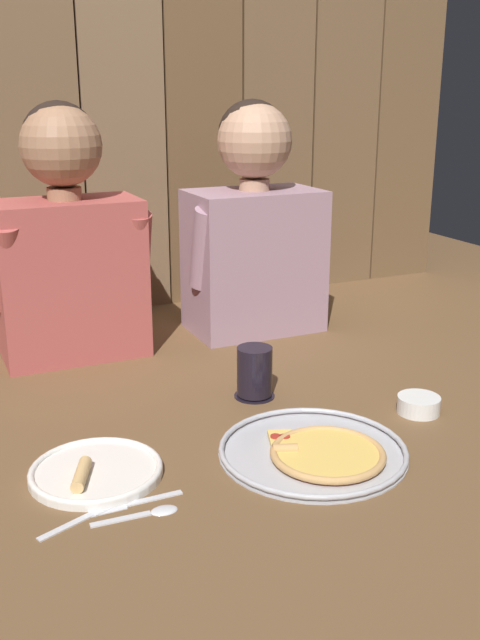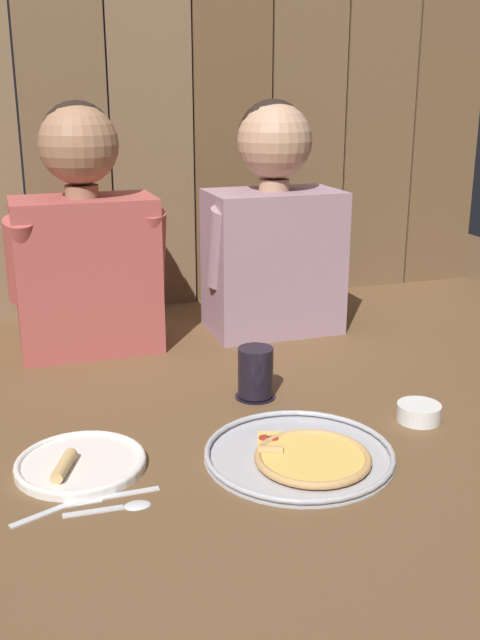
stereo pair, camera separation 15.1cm
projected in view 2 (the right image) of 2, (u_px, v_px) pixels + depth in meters
ground_plane at (252, 420)px, 1.47m from camera, size 3.20×3.20×0.00m
pizza_tray at (303, 455)px, 1.31m from camera, size 0.34×0.34×0.03m
dinner_plate at (80, 463)px, 1.28m from camera, size 0.23×0.23×0.03m
drinking_glass at (255, 373)px, 1.56m from camera, size 0.09×0.09×0.11m
dipping_bowl at (419, 411)px, 1.46m from camera, size 0.09×0.09×0.04m
table_fork at (54, 509)px, 1.15m from camera, size 0.13×0.06×0.01m
table_knife at (111, 496)px, 1.19m from camera, size 0.16×0.02×0.01m
table_spoon at (123, 506)px, 1.16m from camera, size 0.14×0.03×0.01m
diner_left at (85, 235)px, 1.79m from camera, size 0.38×0.21×0.61m
diner_right at (274, 225)px, 1.94m from camera, size 0.38×0.22×0.61m
wooden_backdrop_wall at (151, 105)px, 2.08m from camera, size 2.19×0.03×1.18m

